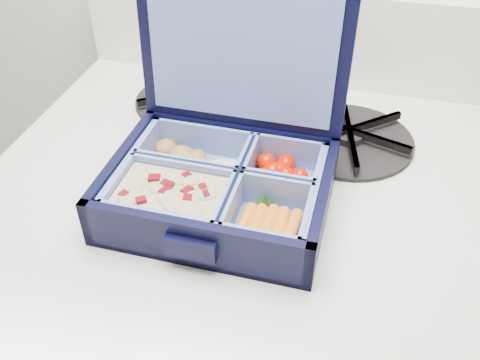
% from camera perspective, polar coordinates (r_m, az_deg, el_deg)
% --- Properties ---
extents(bento_box, '(0.25, 0.20, 0.06)m').
position_cam_1_polar(bento_box, '(0.61, -2.21, -0.89)').
color(bento_box, black).
rests_on(bento_box, stove).
extents(burner_grate, '(0.22, 0.22, 0.03)m').
position_cam_1_polar(burner_grate, '(0.74, 11.48, 4.85)').
color(burner_grate, black).
rests_on(burner_grate, stove).
extents(burner_grate_rear, '(0.21, 0.21, 0.02)m').
position_cam_1_polar(burner_grate_rear, '(0.81, -5.45, 8.82)').
color(burner_grate_rear, black).
rests_on(burner_grate_rear, stove).
extents(fork, '(0.16, 0.15, 0.01)m').
position_cam_1_polar(fork, '(0.75, 1.80, 5.33)').
color(fork, '#A3A1B2').
rests_on(fork, stove).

